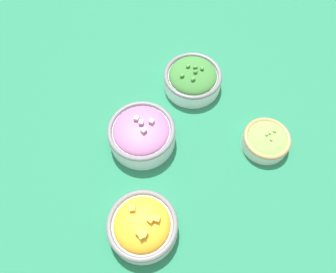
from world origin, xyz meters
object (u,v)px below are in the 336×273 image
bowl_lettuce (266,140)px  bowl_squash (142,226)px  bowl_broccoli (193,78)px  bowl_red_onion (142,133)px

bowl_lettuce → bowl_squash: bowl_squash is taller
bowl_broccoli → bowl_lettuce: bearing=90.6°
bowl_red_onion → bowl_lettuce: (-0.21, 0.21, -0.01)m
bowl_red_onion → bowl_squash: same height
bowl_squash → bowl_lettuce: bearing=172.2°
bowl_broccoli → bowl_squash: bowl_squash is taller
bowl_lettuce → bowl_squash: 0.36m
bowl_lettuce → bowl_squash: size_ratio=0.76×
bowl_lettuce → bowl_broccoli: bearing=-89.4°
bowl_red_onion → bowl_lettuce: bowl_red_onion is taller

